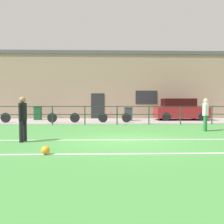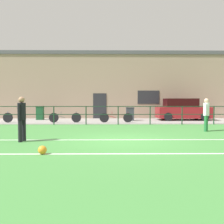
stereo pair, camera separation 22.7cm
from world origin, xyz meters
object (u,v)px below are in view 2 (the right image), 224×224
trash_bin_0 (40,113)px  trash_bin_1 (130,114)px  parked_car_red (182,110)px  player_goalkeeper (22,116)px  player_striker (206,113)px  bicycle_parked_2 (65,117)px  soccer_ball_match (42,150)px  bicycle_parked_1 (116,118)px

trash_bin_0 → trash_bin_1: (6.87, -0.82, -0.04)m
parked_car_red → player_goalkeeper: bearing=-132.7°
player_striker → trash_bin_1: player_striker is taller
bicycle_parked_2 → trash_bin_0: bearing=134.9°
player_goalkeeper → player_striker: (7.83, 2.82, -0.02)m
player_goalkeeper → player_striker: bearing=122.3°
player_goalkeeper → soccer_ball_match: (1.31, -2.08, -0.80)m
bicycle_parked_1 → player_goalkeeper: bearing=-115.9°
player_goalkeeper → soccer_ball_match: player_goalkeeper is taller
bicycle_parked_2 → parked_car_red: bearing=13.3°
parked_car_red → trash_bin_0: 10.90m
parked_car_red → trash_bin_1: size_ratio=4.01×
soccer_ball_match → trash_bin_0: 12.37m
parked_car_red → bicycle_parked_1: size_ratio=1.76×
player_striker → bicycle_parked_2: 8.95m
bicycle_parked_1 → trash_bin_0: (-5.80, 2.37, 0.20)m
player_striker → trash_bin_1: 6.91m
parked_car_red → trash_bin_0: parked_car_red is taller
parked_car_red → bicycle_parked_2: size_ratio=1.81×
bicycle_parked_1 → bicycle_parked_2: bearing=180.0°
player_striker → bicycle_parked_1: bearing=-105.2°
player_striker → soccer_ball_match: bearing=-21.0°
trash_bin_0 → parked_car_red: bearing=-1.9°
trash_bin_1 → player_striker: bearing=-62.8°
soccer_ball_match → bicycle_parked_1: bearing=76.4°
player_striker → bicycle_parked_1: 6.26m
trash_bin_0 → player_goalkeeper: bearing=-77.3°
player_goalkeeper → trash_bin_0: size_ratio=1.54×
soccer_ball_match → parked_car_red: parked_car_red is taller
player_striker → bicycle_parked_1: player_striker is taller
soccer_ball_match → trash_bin_1: size_ratio=0.24×
bicycle_parked_2 → player_goalkeeper: bearing=-91.3°
player_striker → bicycle_parked_2: size_ratio=0.74×
player_striker → soccer_ball_match: 8.19m
soccer_ball_match → parked_car_red: bearing=57.3°
player_striker → bicycle_parked_2: player_striker is taller
trash_bin_0 → trash_bin_1: size_ratio=1.07×
player_striker → soccer_ball_match: player_striker is taller
soccer_ball_match → bicycle_parked_2: bearing=96.9°
bicycle_parked_2 → trash_bin_0: size_ratio=2.06×
parked_car_red → player_striker: bearing=-97.5°
trash_bin_1 → bicycle_parked_1: bearing=-124.6°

